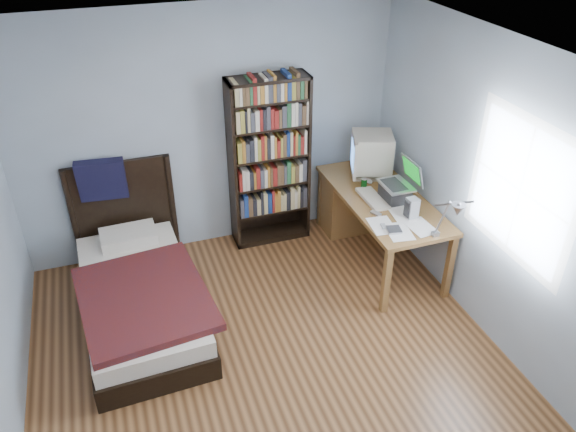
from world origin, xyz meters
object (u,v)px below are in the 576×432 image
object	(u,v)px
speaker	(412,208)
soda_can	(364,184)
bookshelf	(269,162)
bed	(138,289)
desk	(360,201)
laptop	(397,189)
desk_lamp	(455,212)
keyboard	(373,199)
crt_monitor	(370,153)

from	to	relation	value
speaker	soda_can	size ratio (longest dim) A/B	1.87
bookshelf	bed	world-z (taller)	bookshelf
desk	laptop	world-z (taller)	laptop
desk_lamp	speaker	bearing A→B (deg)	84.62
desk	speaker	bearing A→B (deg)	-85.52
keyboard	speaker	xyz separation A→B (m)	(0.19, -0.40, 0.08)
crt_monitor	speaker	bearing A→B (deg)	-88.94
desk	bed	size ratio (longest dim) A/B	0.81
bookshelf	bed	distance (m)	1.82
keyboard	bookshelf	xyz separation A→B (m)	(-0.81, 0.77, 0.16)
desk	desk_lamp	world-z (taller)	desk_lamp
desk	keyboard	bearing A→B (deg)	-103.87
laptop	keyboard	xyz separation A→B (m)	(-0.22, 0.07, -0.10)
speaker	bookshelf	world-z (taller)	bookshelf
keyboard	desk	bearing A→B (deg)	76.26
desk_lamp	speaker	distance (m)	0.79
keyboard	crt_monitor	bearing A→B (deg)	69.10
desk	bookshelf	xyz separation A→B (m)	(-0.93, 0.27, 0.49)
keyboard	soda_can	world-z (taller)	soda_can
desk	crt_monitor	xyz separation A→B (m)	(0.05, -0.04, 0.58)
speaker	soda_can	world-z (taller)	speaker
speaker	soda_can	xyz separation A→B (m)	(-0.17, 0.64, -0.05)
soda_can	bookshelf	size ratio (longest dim) A/B	0.06
desk_lamp	speaker	size ratio (longest dim) A/B	2.96
crt_monitor	bed	size ratio (longest dim) A/B	0.26
speaker	soda_can	bearing A→B (deg)	101.19
laptop	bed	bearing A→B (deg)	179.20
soda_can	keyboard	bearing A→B (deg)	-94.40
bed	laptop	bearing A→B (deg)	-0.80
soda_can	speaker	bearing A→B (deg)	-74.90
bookshelf	bed	size ratio (longest dim) A/B	0.88
bed	desk_lamp	bearing A→B (deg)	-23.50
desk	laptop	xyz separation A→B (m)	(0.09, -0.56, 0.43)
desk	speaker	xyz separation A→B (m)	(0.07, -0.90, 0.41)
desk_lamp	keyboard	world-z (taller)	desk_lamp
desk_lamp	speaker	world-z (taller)	desk_lamp
desk	speaker	world-z (taller)	speaker
crt_monitor	bookshelf	distance (m)	1.04
crt_monitor	bed	world-z (taller)	crt_monitor
crt_monitor	speaker	distance (m)	0.88
crt_monitor	bookshelf	xyz separation A→B (m)	(-0.99, 0.31, -0.09)
desk_lamp	laptop	bearing A→B (deg)	85.02
crt_monitor	laptop	world-z (taller)	crt_monitor
soda_can	crt_monitor	bearing A→B (deg)	54.10
speaker	bookshelf	xyz separation A→B (m)	(-1.00, 1.17, 0.08)
desk	desk_lamp	distance (m)	1.77
keyboard	bookshelf	distance (m)	1.13
laptop	bookshelf	world-z (taller)	bookshelf
laptop	soda_can	xyz separation A→B (m)	(-0.20, 0.31, -0.06)
crt_monitor	keyboard	size ratio (longest dim) A/B	1.22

